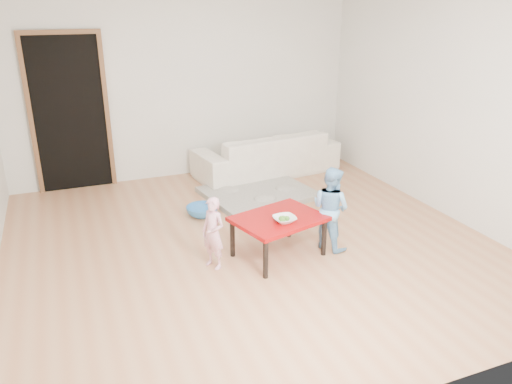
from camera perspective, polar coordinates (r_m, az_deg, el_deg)
floor at (r=5.43m, az=-0.79°, el=-5.71°), size 5.00×5.00×0.01m
back_wall at (r=7.33m, az=-8.04°, el=11.84°), size 5.00×0.02×2.60m
right_wall at (r=6.31m, az=21.14°, el=9.18°), size 0.02×5.00×2.60m
doorway at (r=7.16m, az=-20.52°, el=8.26°), size 1.02×0.08×2.11m
sofa at (r=7.47m, az=1.21°, el=4.42°), size 2.23×1.10×0.62m
cushion at (r=7.08m, az=-0.67°, el=4.84°), size 0.49×0.45×0.12m
red_table at (r=5.07m, az=2.57°, el=-5.09°), size 1.00×0.85×0.43m
bowl at (r=4.87m, az=3.28°, el=-3.13°), size 0.22×0.22×0.05m
broccoli at (r=4.87m, az=3.28°, el=-3.12°), size 0.12×0.12×0.06m
child_pink at (r=4.81m, az=-4.91°, el=-4.71°), size 0.28×0.31×0.72m
child_blue at (r=5.21m, az=8.51°, el=-1.84°), size 0.48×0.53×0.88m
basin at (r=6.09m, az=-6.16°, el=-2.17°), size 0.38×0.38×0.12m
blanket at (r=6.69m, az=0.27°, el=-0.11°), size 1.51×1.32×0.07m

